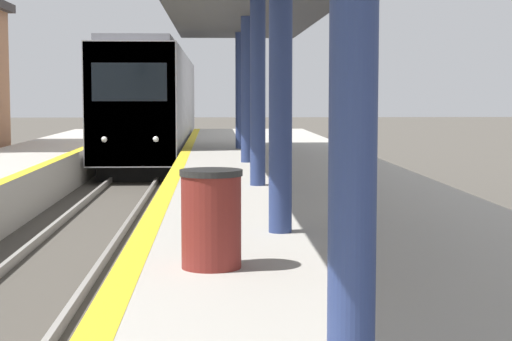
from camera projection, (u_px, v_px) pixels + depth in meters
train at (156, 104)px, 36.58m from camera, size 2.77×22.88×4.56m
trash_bin at (211, 219)px, 8.35m from camera, size 0.62×0.62×0.97m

